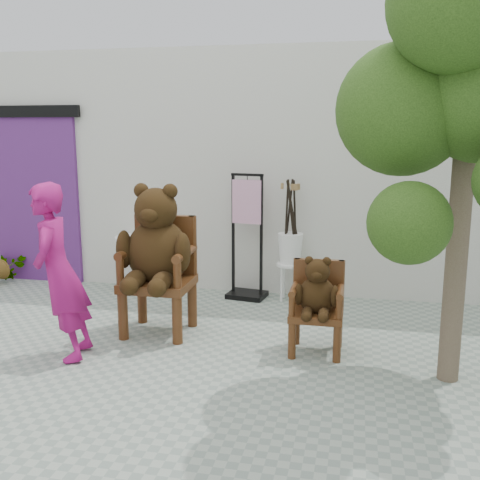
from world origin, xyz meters
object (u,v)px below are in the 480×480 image
at_px(person, 59,273).
at_px(stool_bucket, 290,248).
at_px(chair_small, 317,297).
at_px(tree, 473,70).
at_px(display_stand, 247,251).
at_px(cafe_table, 140,257).
at_px(chair_big, 157,251).

relative_size(person, stool_bucket, 1.08).
relative_size(chair_small, stool_bucket, 0.63).
height_order(stool_bucket, tree, tree).
height_order(display_stand, stool_bucket, display_stand).
bearing_deg(tree, cafe_table, 152.02).
height_order(person, stool_bucket, person).
bearing_deg(stool_bucket, chair_big, -130.68).
distance_m(cafe_table, stool_bucket, 1.91).
xyz_separation_m(chair_big, chair_small, (1.60, -0.19, -0.31)).
height_order(person, cafe_table, person).
xyz_separation_m(person, display_stand, (1.26, 2.14, -0.20)).
distance_m(chair_big, cafe_table, 1.60).
relative_size(display_stand, tree, 0.45).
distance_m(chair_small, cafe_table, 2.80).
height_order(chair_big, display_stand, same).
relative_size(chair_small, cafe_table, 1.29).
xyz_separation_m(chair_small, cafe_table, (-2.34, 1.55, -0.09)).
bearing_deg(cafe_table, chair_big, -61.33).
bearing_deg(chair_small, display_stand, 121.77).
bearing_deg(display_stand, tree, -32.47).
height_order(chair_big, stool_bucket, chair_big).
relative_size(chair_small, tree, 0.27).
bearing_deg(tree, display_stand, 138.64).
bearing_deg(person, display_stand, 136.73).
distance_m(chair_big, person, 1.01).
xyz_separation_m(person, tree, (3.35, 0.30, 1.67)).
relative_size(cafe_table, tree, 0.21).
xyz_separation_m(chair_big, cafe_table, (-0.74, 1.35, -0.40)).
height_order(cafe_table, display_stand, display_stand).
bearing_deg(cafe_table, stool_bucket, -0.05).
height_order(chair_small, tree, tree).
height_order(chair_small, cafe_table, chair_small).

